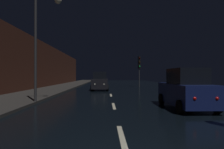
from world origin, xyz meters
name	(u,v)px	position (x,y,z in m)	size (l,w,h in m)	color
ground	(109,88)	(0.00, 24.50, -0.01)	(26.30, 84.00, 0.02)	black
sidewalk_left	(60,87)	(-6.95, 24.50, 0.07)	(4.40, 84.00, 0.15)	#33302D
building_facade_left	(32,64)	(-9.55, 21.00, 3.22)	(0.80, 63.00, 6.43)	#472319
lane_centerline	(114,105)	(0.00, 8.57, 0.01)	(0.16, 13.51, 0.01)	beige
traffic_light_far_right	(139,65)	(4.65, 26.06, 3.41)	(0.36, 0.48, 4.72)	#38383A
streetlamp_overhead	(43,32)	(-4.37, 9.47, 4.49)	(1.70, 0.44, 6.70)	#2D2D30
car_approaching_headlights	(100,82)	(-1.16, 20.35, 1.01)	(2.03, 4.39, 2.21)	black
car_parked_right_near	(186,90)	(3.85, 7.59, 0.98)	(1.96, 4.25, 2.14)	#141E51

